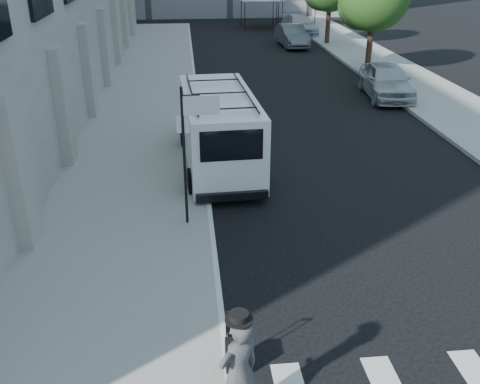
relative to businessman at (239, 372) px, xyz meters
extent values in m
plane|color=black|center=(1.90, 3.00, -0.95)|extent=(120.00, 120.00, 0.00)
cube|color=gray|center=(-2.35, 19.00, -0.87)|extent=(4.50, 48.00, 0.15)
cube|color=gray|center=(10.90, 23.00, -0.87)|extent=(4.00, 56.00, 0.15)
cylinder|color=black|center=(-0.70, 6.20, 0.95)|extent=(0.07, 0.07, 3.50)
cube|color=white|center=(-0.70, 6.22, 1.80)|extent=(0.30, 0.03, 0.42)
cube|color=white|center=(-0.25, 6.20, 2.25)|extent=(0.85, 0.06, 0.45)
cylinder|color=black|center=(9.50, 23.00, 0.45)|extent=(0.32, 0.32, 2.80)
sphere|color=#224315|center=(9.10, 23.60, 2.61)|extent=(2.66, 2.66, 2.66)
cylinder|color=black|center=(9.50, 32.00, 0.45)|extent=(0.32, 0.32, 2.80)
cylinder|color=black|center=(4.50, 39.60, 0.15)|extent=(0.06, 0.06, 2.20)
cylinder|color=black|center=(7.30, 39.60, 0.15)|extent=(0.06, 0.06, 2.20)
cylinder|color=black|center=(4.50, 42.40, 0.15)|extent=(0.06, 0.06, 2.20)
cylinder|color=black|center=(7.30, 42.40, 0.15)|extent=(0.06, 0.06, 2.20)
cube|color=white|center=(5.90, 41.00, 1.30)|extent=(3.00, 3.00, 0.12)
cylinder|color=black|center=(7.70, 40.10, 0.15)|extent=(0.06, 0.06, 2.20)
cylinder|color=black|center=(10.50, 40.10, 0.15)|extent=(0.06, 0.06, 2.20)
cylinder|color=black|center=(7.70, 42.90, 0.15)|extent=(0.06, 0.06, 2.20)
cylinder|color=black|center=(10.50, 42.90, 0.15)|extent=(0.06, 0.06, 2.20)
imported|color=#3F3F41|center=(0.00, 0.00, 0.00)|extent=(0.83, 0.74, 1.90)
cube|color=black|center=(0.00, 1.00, -0.65)|extent=(0.26, 0.41, 0.59)
cylinder|color=black|center=(-0.10, 1.19, -0.10)|extent=(0.02, 0.02, 0.56)
cylinder|color=black|center=(0.11, 1.18, -0.10)|extent=(0.02, 0.02, 0.56)
cube|color=black|center=(0.00, 1.18, 0.17)|extent=(0.23, 0.04, 0.03)
cube|color=white|center=(0.40, 10.11, 0.36)|extent=(2.38, 5.77, 2.21)
cube|color=white|center=(0.25, 13.21, -0.16)|extent=(2.04, 1.04, 1.16)
cube|color=black|center=(0.54, 7.30, 0.84)|extent=(1.68, 0.17, 0.84)
cylinder|color=black|center=(-0.70, 12.06, -0.55)|extent=(0.33, 0.81, 0.80)
cylinder|color=black|center=(1.30, 12.16, -0.55)|extent=(0.33, 0.81, 0.80)
cylinder|color=black|center=(-0.50, 8.17, -0.55)|extent=(0.33, 0.81, 0.80)
cylinder|color=black|center=(1.49, 8.27, -0.55)|extent=(0.33, 0.81, 0.80)
imported|color=#B4B7BD|center=(8.70, 17.93, -0.15)|extent=(2.32, 4.85, 1.60)
imported|color=#57595E|center=(6.90, 31.63, -0.21)|extent=(1.81, 4.54, 1.47)
imported|color=#AFB2B8|center=(8.45, 36.71, -0.22)|extent=(2.51, 5.22, 1.47)
camera|label=1|loc=(-0.60, -5.90, 5.70)|focal=40.00mm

